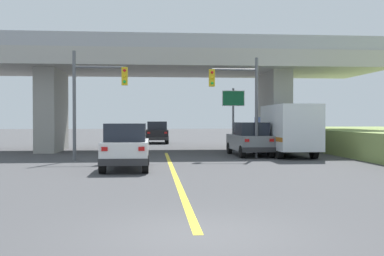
{
  "coord_description": "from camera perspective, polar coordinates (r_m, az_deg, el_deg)",
  "views": [
    {
      "loc": [
        -0.85,
        -8.65,
        2.18
      ],
      "look_at": [
        1.09,
        14.39,
        1.77
      ],
      "focal_mm": 43.46,
      "sensor_mm": 36.0,
      "label": 1
    }
  ],
  "objects": [
    {
      "name": "ground",
      "position": [
        32.9,
        -3.33,
        -2.78
      ],
      "size": [
        160.0,
        160.0,
        0.0
      ],
      "primitive_type": "plane",
      "color": "#424244"
    },
    {
      "name": "overpass_bridge",
      "position": [
        32.99,
        -3.34,
        6.68
      ],
      "size": [
        29.73,
        8.35,
        7.54
      ],
      "color": "#A8A59E",
      "rests_on": "ground"
    },
    {
      "name": "lane_divider_stripe",
      "position": [
        19.67,
        -2.31,
        -5.32
      ],
      "size": [
        0.2,
        21.75,
        0.01
      ],
      "primitive_type": "cube",
      "color": "yellow",
      "rests_on": "ground"
    },
    {
      "name": "suv_lead",
      "position": [
        20.59,
        -8.08,
        -2.23
      ],
      "size": [
        1.98,
        4.53,
        2.02
      ],
      "color": "silver",
      "rests_on": "ground"
    },
    {
      "name": "suv_crossing",
      "position": [
        28.22,
        7.08,
        -1.35
      ],
      "size": [
        2.11,
        4.74,
        2.02
      ],
      "rotation": [
        0.0,
        0.0,
        0.04
      ],
      "color": "slate",
      "rests_on": "ground"
    },
    {
      "name": "box_truck",
      "position": [
        28.49,
        11.51,
        -0.15
      ],
      "size": [
        2.33,
        7.17,
        3.04
      ],
      "color": "navy",
      "rests_on": "ground"
    },
    {
      "name": "sedan_oncoming",
      "position": [
        43.37,
        -4.32,
        -0.52
      ],
      "size": [
        2.05,
        4.81,
        2.02
      ],
      "color": "black",
      "rests_on": "ground"
    },
    {
      "name": "traffic_signal_nearside",
      "position": [
        26.45,
        6.02,
        4.08
      ],
      "size": [
        2.81,
        0.36,
        5.69
      ],
      "color": "#56595E",
      "rests_on": "ground"
    },
    {
      "name": "traffic_signal_farside",
      "position": [
        25.32,
        -12.19,
        4.27
      ],
      "size": [
        2.91,
        0.36,
        5.83
      ],
      "color": "#56595E",
      "rests_on": "ground"
    },
    {
      "name": "highway_sign",
      "position": [
        31.32,
        5.09,
        2.77
      ],
      "size": [
        1.51,
        0.17,
        4.3
      ],
      "color": "slate",
      "rests_on": "ground"
    }
  ]
}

